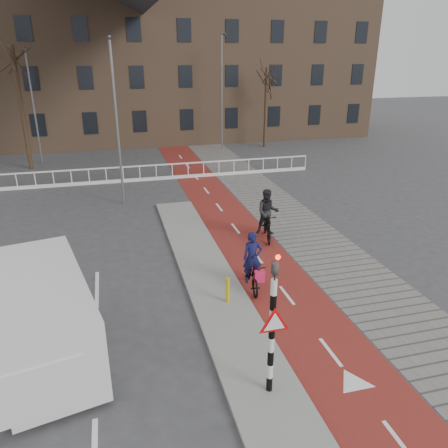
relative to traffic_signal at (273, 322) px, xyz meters
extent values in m
plane|color=#38383A|center=(0.60, 2.02, -1.99)|extent=(120.00, 120.00, 0.00)
cube|color=maroon|center=(2.10, 12.02, -1.98)|extent=(2.50, 60.00, 0.01)
cube|color=slate|center=(4.90, 12.02, -1.98)|extent=(3.00, 60.00, 0.01)
cube|color=gray|center=(-0.10, 6.02, -1.93)|extent=(1.80, 16.00, 0.12)
cylinder|color=black|center=(0.00, 0.02, -0.43)|extent=(0.14, 0.14, 2.88)
imported|color=black|center=(0.00, 0.02, 1.41)|extent=(0.13, 0.16, 0.80)
cylinder|color=#FF0C05|center=(0.00, -0.12, 1.59)|extent=(0.11, 0.02, 0.11)
cylinder|color=gold|center=(0.08, 3.95, -1.45)|extent=(0.12, 0.12, 0.85)
imported|color=black|center=(1.15, 4.80, -1.48)|extent=(0.89, 1.98, 1.00)
imported|color=#12133E|center=(1.15, 4.80, -0.87)|extent=(0.68, 0.49, 1.75)
cube|color=#E01F54|center=(1.22, 4.25, -1.28)|extent=(0.34, 0.24, 0.39)
imported|color=black|center=(3.05, 8.56, -1.36)|extent=(1.02, 2.13, 1.23)
imported|color=black|center=(3.05, 8.56, -0.77)|extent=(1.08, 0.92, 1.94)
cube|color=silver|center=(-5.05, 2.84, -0.81)|extent=(3.12, 5.46, 2.06)
cube|color=green|center=(-6.09, 2.84, -0.91)|extent=(0.73, 3.21, 0.55)
cube|color=green|center=(-4.01, 2.84, -0.91)|extent=(0.73, 3.21, 0.55)
cube|color=black|center=(-5.05, 0.62, -0.41)|extent=(1.82, 0.45, 0.90)
cylinder|color=black|center=(-5.52, 0.95, -1.63)|extent=(0.41, 0.76, 0.72)
cylinder|color=black|center=(-3.82, 1.32, -1.63)|extent=(0.41, 0.76, 0.72)
cylinder|color=black|center=(-6.28, 4.36, -1.63)|extent=(0.41, 0.76, 0.72)
cylinder|color=black|center=(-4.57, 4.74, -1.63)|extent=(0.41, 0.76, 0.72)
cube|color=silver|center=(-4.40, 19.02, -1.04)|extent=(28.00, 0.08, 0.08)
cube|color=silver|center=(-4.40, 19.02, -1.89)|extent=(28.00, 0.10, 0.20)
cube|color=#7F6047|center=(-2.40, 34.02, 4.01)|extent=(46.00, 10.00, 12.00)
cylinder|color=#312216|center=(-8.34, 24.05, 1.93)|extent=(0.29, 0.29, 7.84)
cylinder|color=#312216|center=(9.59, 27.09, 1.17)|extent=(0.24, 0.24, 6.31)
cylinder|color=slate|center=(-2.58, 14.84, 2.07)|extent=(0.12, 0.12, 8.11)
cylinder|color=slate|center=(-7.78, 25.41, 1.86)|extent=(0.12, 0.12, 7.69)
cylinder|color=slate|center=(5.85, 26.95, 2.40)|extent=(0.12, 0.12, 8.77)
camera|label=1|loc=(-3.05, -7.43, 5.39)|focal=35.00mm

